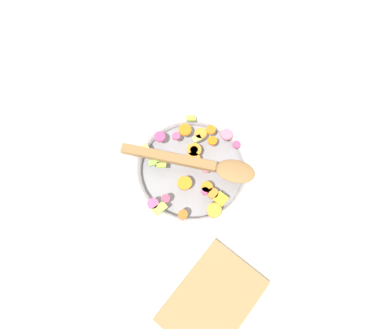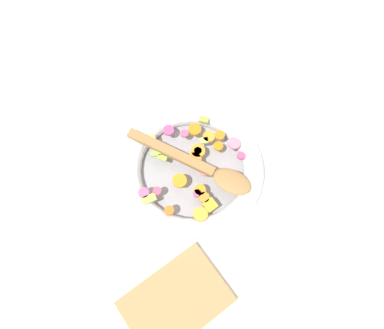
# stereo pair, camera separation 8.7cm
# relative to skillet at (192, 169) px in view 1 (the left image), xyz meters

# --- Properties ---
(ground_plane) EXTENTS (4.00, 4.00, 0.00)m
(ground_plane) POSITION_rel_skillet_xyz_m (0.00, 0.00, -0.02)
(ground_plane) COLOR silver
(skillet) EXTENTS (0.34, 0.34, 0.05)m
(skillet) POSITION_rel_skillet_xyz_m (0.00, 0.00, 0.00)
(skillet) COLOR gray
(skillet) RESTS_ON ground_plane
(chopped_vegetables) EXTENTS (0.28, 0.25, 0.01)m
(chopped_vegetables) POSITION_rel_skillet_xyz_m (0.00, -0.00, 0.03)
(chopped_vegetables) COLOR orange
(chopped_vegetables) RESTS_ON skillet
(wooden_spoon) EXTENTS (0.17, 0.30, 0.01)m
(wooden_spoon) POSITION_rel_skillet_xyz_m (0.01, -0.02, 0.04)
(wooden_spoon) COLOR olive
(wooden_spoon) RESTS_ON chopped_vegetables
(cutting_board) EXTENTS (0.21, 0.15, 0.02)m
(cutting_board) POSITION_rel_skillet_xyz_m (-0.20, -0.22, -0.01)
(cutting_board) COLOR #9E7547
(cutting_board) RESTS_ON ground_plane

